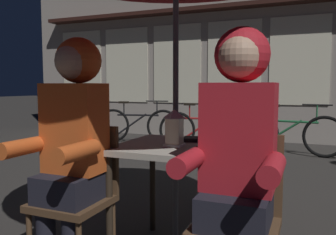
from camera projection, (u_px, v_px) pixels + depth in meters
cafe_table at (176, 160)px, 2.23m from camera, size 0.72×0.72×0.74m
lantern at (174, 127)px, 2.14m from camera, size 0.11×0.11×0.23m
chair_left at (80, 190)px, 2.09m from camera, size 0.40×0.40×0.87m
chair_right at (238, 212)px, 1.72m from camera, size 0.40×0.40×0.87m
person_left_hooded at (72, 132)px, 2.00m from camera, size 0.45×0.56×1.40m
person_right_hooded at (237, 143)px, 1.64m from camera, size 0.45×0.56×1.40m
bicycle_nearest at (138, 125)px, 6.85m from camera, size 1.65×0.41×0.84m
bicycle_second at (205, 130)px, 6.11m from camera, size 1.66×0.38×0.84m
bicycle_third at (290, 134)px, 5.61m from camera, size 1.67×0.27×0.84m
book at (199, 139)px, 2.36m from camera, size 0.23×0.19×0.02m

